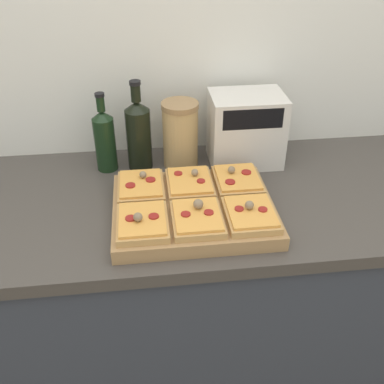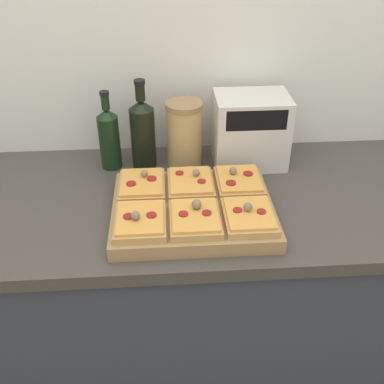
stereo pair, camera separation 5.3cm
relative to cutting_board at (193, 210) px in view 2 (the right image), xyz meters
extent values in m
cube|color=silver|center=(-0.02, 0.46, 0.33)|extent=(6.00, 0.06, 2.50)
cube|color=#333842|center=(-0.02, 0.10, -0.49)|extent=(2.60, 0.64, 0.86)
cube|color=#423D38|center=(-0.02, 0.10, -0.04)|extent=(2.63, 0.67, 0.04)
cube|color=#A37A4C|center=(0.00, 0.00, 0.00)|extent=(0.45, 0.37, 0.04)
cube|color=tan|center=(-0.14, 0.09, 0.03)|extent=(0.13, 0.16, 0.02)
cube|color=gold|center=(-0.14, 0.09, 0.05)|extent=(0.12, 0.15, 0.01)
cylinder|color=maroon|center=(-0.17, 0.07, 0.05)|extent=(0.03, 0.03, 0.00)
cylinder|color=maroon|center=(-0.12, 0.09, 0.05)|extent=(0.03, 0.03, 0.00)
sphere|color=#7F6B51|center=(-0.14, 0.11, 0.06)|extent=(0.02, 0.02, 0.02)
cube|color=tan|center=(0.00, 0.09, 0.03)|extent=(0.13, 0.16, 0.02)
cube|color=gold|center=(0.00, 0.09, 0.05)|extent=(0.12, 0.15, 0.01)
cylinder|color=maroon|center=(-0.03, 0.12, 0.05)|extent=(0.02, 0.02, 0.00)
cylinder|color=maroon|center=(0.03, 0.07, 0.05)|extent=(0.02, 0.02, 0.00)
sphere|color=#7F6B51|center=(0.02, 0.11, 0.06)|extent=(0.02, 0.02, 0.02)
cube|color=tan|center=(0.14, 0.09, 0.03)|extent=(0.13, 0.16, 0.02)
cube|color=gold|center=(0.14, 0.09, 0.05)|extent=(0.12, 0.15, 0.01)
cylinder|color=maroon|center=(0.12, 0.05, 0.05)|extent=(0.03, 0.03, 0.00)
cylinder|color=maroon|center=(0.17, 0.10, 0.05)|extent=(0.03, 0.03, 0.00)
sphere|color=#7F6B51|center=(0.13, 0.11, 0.06)|extent=(0.02, 0.02, 0.02)
cube|color=tan|center=(-0.14, -0.09, 0.03)|extent=(0.13, 0.16, 0.02)
cube|color=gold|center=(-0.14, -0.09, 0.05)|extent=(0.12, 0.15, 0.01)
cylinder|color=maroon|center=(-0.17, -0.09, 0.05)|extent=(0.03, 0.03, 0.00)
cylinder|color=maroon|center=(-0.11, -0.09, 0.05)|extent=(0.03, 0.03, 0.00)
sphere|color=#7F6B51|center=(-0.16, -0.10, 0.06)|extent=(0.02, 0.02, 0.02)
cube|color=tan|center=(0.00, -0.09, 0.03)|extent=(0.13, 0.16, 0.02)
cube|color=gold|center=(0.00, -0.09, 0.05)|extent=(0.12, 0.15, 0.01)
cylinder|color=maroon|center=(-0.03, -0.09, 0.05)|extent=(0.03, 0.03, 0.00)
cylinder|color=maroon|center=(0.03, -0.09, 0.05)|extent=(0.03, 0.03, 0.00)
sphere|color=#7F6B51|center=(0.01, -0.06, 0.06)|extent=(0.03, 0.03, 0.03)
cube|color=tan|center=(0.14, -0.09, 0.03)|extent=(0.13, 0.16, 0.02)
cube|color=gold|center=(0.14, -0.09, 0.05)|extent=(0.12, 0.15, 0.01)
cylinder|color=maroon|center=(0.11, -0.08, 0.05)|extent=(0.02, 0.02, 0.00)
cylinder|color=maroon|center=(0.18, -0.09, 0.05)|extent=(0.02, 0.02, 0.00)
sphere|color=#7F6B51|center=(0.14, -0.08, 0.06)|extent=(0.02, 0.02, 0.02)
cylinder|color=black|center=(-0.25, 0.30, 0.07)|extent=(0.07, 0.07, 0.18)
cone|color=black|center=(-0.25, 0.30, 0.17)|extent=(0.07, 0.07, 0.03)
cylinder|color=black|center=(-0.25, 0.30, 0.21)|extent=(0.03, 0.03, 0.05)
cylinder|color=black|center=(-0.25, 0.30, 0.24)|extent=(0.03, 0.03, 0.01)
cylinder|color=black|center=(-0.14, 0.30, 0.08)|extent=(0.08, 0.08, 0.20)
cone|color=black|center=(-0.14, 0.30, 0.20)|extent=(0.08, 0.08, 0.03)
cylinder|color=black|center=(-0.14, 0.30, 0.24)|extent=(0.03, 0.03, 0.05)
cylinder|color=black|center=(-0.14, 0.30, 0.27)|extent=(0.04, 0.04, 0.01)
cylinder|color=tan|center=(-0.01, 0.30, 0.08)|extent=(0.12, 0.12, 0.20)
cylinder|color=#937047|center=(-0.01, 0.30, 0.19)|extent=(0.12, 0.12, 0.02)
cube|color=beige|center=(0.21, 0.30, 0.10)|extent=(0.24, 0.17, 0.24)
cube|color=black|center=(0.21, 0.22, 0.17)|extent=(0.19, 0.01, 0.07)
cube|color=black|center=(0.34, 0.30, 0.11)|extent=(0.02, 0.02, 0.02)
camera|label=1|loc=(-0.13, -1.03, 0.75)|focal=42.00mm
camera|label=2|loc=(-0.07, -1.04, 0.75)|focal=42.00mm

